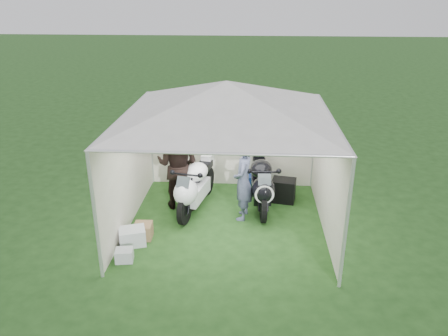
{
  "coord_description": "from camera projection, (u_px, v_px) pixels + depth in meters",
  "views": [
    {
      "loc": [
        0.5,
        -8.06,
        4.57
      ],
      "look_at": [
        -0.07,
        0.35,
        1.1
      ],
      "focal_mm": 35.0,
      "sensor_mm": 36.0,
      "label": 1
    }
  ],
  "objects": [
    {
      "name": "canopy_tent",
      "position": [
        227.0,
        103.0,
        8.26
      ],
      "size": [
        5.66,
        5.66,
        3.0
      ],
      "color": "silver",
      "rests_on": "ground"
    },
    {
      "name": "person_blue_jacket",
      "position": [
        243.0,
        181.0,
        9.1
      ],
      "size": [
        0.48,
        0.66,
        1.7
      ],
      "primitive_type": "imported",
      "rotation": [
        0.0,
        0.0,
        -1.69
      ],
      "color": "slate",
      "rests_on": "ground"
    },
    {
      "name": "paddock_stand",
      "position": [
        258.0,
        182.0,
        10.74
      ],
      "size": [
        0.47,
        0.31,
        0.34
      ],
      "primitive_type": "cube",
      "rotation": [
        0.0,
        0.0,
        0.07
      ],
      "color": "blue",
      "rests_on": "ground"
    },
    {
      "name": "crate_0",
      "position": [
        132.0,
        237.0,
        8.38
      ],
      "size": [
        0.59,
        0.52,
        0.33
      ],
      "primitive_type": "cube",
      "rotation": [
        0.0,
        0.0,
        0.32
      ],
      "color": "silver",
      "rests_on": "ground"
    },
    {
      "name": "motorcycle_black",
      "position": [
        261.0,
        182.0,
        9.64
      ],
      "size": [
        0.58,
        2.21,
        1.09
      ],
      "rotation": [
        0.0,
        0.0,
        0.07
      ],
      "color": "black",
      "rests_on": "ground"
    },
    {
      "name": "crate_2",
      "position": [
        124.0,
        255.0,
        7.88
      ],
      "size": [
        0.35,
        0.3,
        0.23
      ],
      "primitive_type": "cube",
      "rotation": [
        0.0,
        0.0,
        0.15
      ],
      "color": "silver",
      "rests_on": "ground"
    },
    {
      "name": "person_dark_jacket",
      "position": [
        178.0,
        165.0,
        9.56
      ],
      "size": [
        1.11,
        0.94,
        2.01
      ],
      "primitive_type": "imported",
      "rotation": [
        0.0,
        0.0,
        2.94
      ],
      "color": "black",
      "rests_on": "ground"
    },
    {
      "name": "ground",
      "position": [
        226.0,
        223.0,
        9.2
      ],
      "size": [
        80.0,
        80.0,
        0.0
      ],
      "primitive_type": "plane",
      "color": "#1D4216",
      "rests_on": "ground"
    },
    {
      "name": "motorcycle_white",
      "position": [
        194.0,
        185.0,
        9.53
      ],
      "size": [
        0.76,
        2.15,
        1.07
      ],
      "rotation": [
        0.0,
        0.0,
        -0.21
      ],
      "color": "black",
      "rests_on": "ground"
    },
    {
      "name": "crate_1",
      "position": [
        143.0,
        231.0,
        8.59
      ],
      "size": [
        0.36,
        0.36,
        0.31
      ],
      "primitive_type": "cube",
      "rotation": [
        0.0,
        0.0,
        0.04
      ],
      "color": "#906D49",
      "rests_on": "ground"
    },
    {
      "name": "equipment_box",
      "position": [
        283.0,
        190.0,
        10.07
      ],
      "size": [
        0.6,
        0.51,
        0.53
      ],
      "primitive_type": "cube",
      "rotation": [
        0.0,
        0.0,
        -0.18
      ],
      "color": "black",
      "rests_on": "ground"
    }
  ]
}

